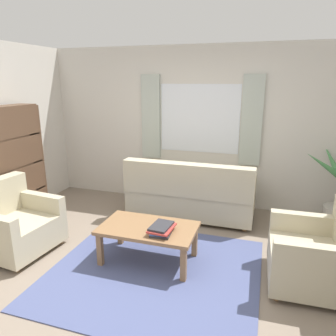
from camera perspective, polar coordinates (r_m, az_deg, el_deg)
name	(u,v)px	position (r m, az deg, el deg)	size (l,w,h in m)	color
ground_plane	(154,272)	(3.69, -2.47, -18.26)	(6.24, 6.24, 0.00)	gray
wall_back	(200,127)	(5.30, 5.79, 7.32)	(5.32, 0.12, 2.60)	silver
window_with_curtains	(199,119)	(5.20, 5.64, 8.83)	(1.98, 0.07, 1.40)	white
area_rug	(154,271)	(3.69, -2.47, -18.18)	(2.26, 2.05, 0.01)	#4C5684
couch	(190,194)	(4.85, 4.07, -4.79)	(1.90, 0.82, 0.92)	#BCB293
armchair_left	(14,224)	(4.36, -26.14, -9.06)	(0.90, 0.92, 0.88)	#BCB293
armchair_right	(318,255)	(3.63, 25.48, -14.02)	(0.84, 0.86, 0.88)	#BCB293
coffee_table	(148,231)	(3.70, -3.58, -11.31)	(1.10, 0.64, 0.44)	olive
book_stack_on_table	(162,229)	(3.52, -1.17, -10.93)	(0.26, 0.35, 0.09)	#2D2D33
bookshelf	(16,164)	(5.05, -25.77, 0.66)	(0.30, 0.94, 1.72)	brown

